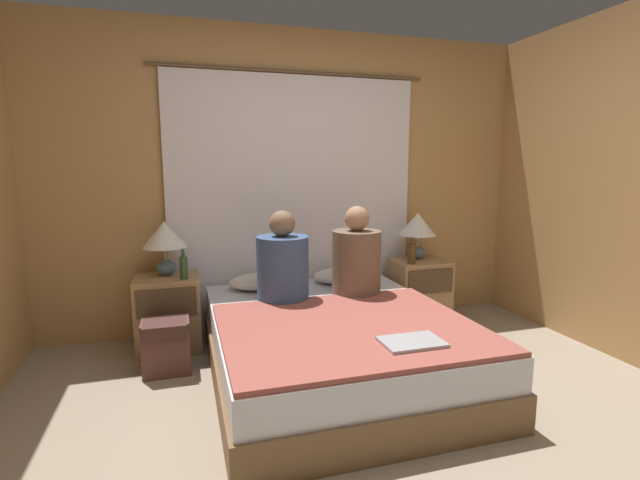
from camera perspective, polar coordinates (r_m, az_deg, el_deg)
ground_plane at (r=2.54m, az=8.33°, el=-24.11°), size 16.00×16.00×0.00m
wall_back at (r=4.00m, az=-3.34°, el=7.15°), size 4.24×0.06×2.50m
curtain_panel at (r=3.95m, az=-3.11°, el=4.56°), size 2.30×0.02×2.15m
bed at (r=3.17m, az=1.58°, el=-12.76°), size 1.57×1.97×0.42m
nightstand_left at (r=3.73m, az=-18.17°, el=-8.55°), size 0.47×0.40×0.57m
nightstand_right at (r=4.22m, az=12.07°, el=-6.21°), size 0.47×0.40×0.57m
lamp_left at (r=3.66m, az=-18.59°, el=0.25°), size 0.33×0.33×0.41m
lamp_right at (r=4.16m, az=11.91°, el=1.57°), size 0.33×0.33×0.41m
pillow_left at (r=3.72m, az=-7.23°, el=-5.06°), size 0.51×0.35×0.12m
pillow_right at (r=3.89m, az=2.86°, el=-4.37°), size 0.51×0.35×0.12m
blanket_on_bed at (r=2.82m, az=3.59°, el=-10.68°), size 1.51×1.30×0.03m
person_left_in_bed at (r=3.31m, az=-4.62°, el=-3.13°), size 0.37×0.37×0.66m
person_right_in_bed at (r=3.47m, az=4.51°, el=-2.40°), size 0.36×0.36×0.68m
beer_bottle_on_left_stand at (r=3.54m, az=-16.44°, el=-3.21°), size 0.06×0.06×0.22m
beer_bottle_on_right_stand at (r=4.00m, az=11.22°, el=-1.63°), size 0.07×0.07×0.22m
laptop_on_bed at (r=2.58m, az=11.24°, el=-12.21°), size 0.33×0.23×0.02m
backpack_on_floor at (r=3.36m, az=-18.41°, el=-11.93°), size 0.31×0.27×0.37m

